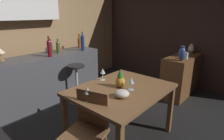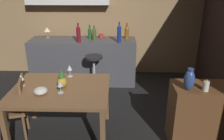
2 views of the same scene
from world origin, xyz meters
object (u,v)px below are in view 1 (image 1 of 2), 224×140
object	(u,v)px
sideboard_cabinet	(181,75)
cup_white	(48,50)
wine_bottle_green	(51,47)
wine_bottle_olive	(58,46)
wine_glass_left	(131,81)
counter_lamp	(0,51)
bar_stool	(77,82)
wine_glass_center	(88,91)
wine_bottle_cobalt	(83,42)
wine_glass_right	(103,71)
vase_ceramic_ivory	(191,49)
pineapple_centerpiece	(120,80)
cup_red	(59,49)
pillar_candle_tall	(183,51)
chair_near_window	(87,129)
dining_table	(121,94)
fruit_bowl	(122,94)
wine_bottle_ruby	(49,48)
pillar_candle_short	(186,56)
wine_bottle_amber	(79,42)
vase_ceramic_blue	(182,54)

from	to	relation	value
sideboard_cabinet	cup_white	distance (m)	2.80
wine_bottle_green	wine_bottle_olive	distance (m)	0.14
wine_glass_left	counter_lamp	size ratio (longest dim) A/B	0.76
wine_glass_left	bar_stool	bearing A→B (deg)	79.66
wine_glass_center	wine_bottle_cobalt	distance (m)	2.03
wine_glass_right	wine_bottle_green	distance (m)	1.52
wine_glass_right	vase_ceramic_ivory	bearing A→B (deg)	-10.74
pineapple_centerpiece	vase_ceramic_ivory	world-z (taller)	vase_ceramic_ivory
counter_lamp	vase_ceramic_ivory	xyz separation A→B (m)	(3.07, -2.01, -0.15)
cup_red	cup_white	bearing A→B (deg)	171.74
wine_glass_center	pillar_candle_tall	xyz separation A→B (m)	(2.60, -0.05, 0.05)
wine_glass_right	cup_red	distance (m)	1.64
bar_stool	wine_bottle_cobalt	world-z (taller)	wine_bottle_cobalt
sideboard_cabinet	chair_near_window	world-z (taller)	chair_near_window
sideboard_cabinet	wine_glass_center	world-z (taller)	wine_glass_center
dining_table	pillar_candle_tall	world-z (taller)	pillar_candle_tall
vase_ceramic_ivory	bar_stool	bearing A→B (deg)	146.67
fruit_bowl	cup_white	world-z (taller)	cup_white
wine_bottle_olive	sideboard_cabinet	bearing A→B (deg)	-47.39
wine_bottle_cobalt	cup_red	world-z (taller)	wine_bottle_cobalt
wine_glass_left	pineapple_centerpiece	size ratio (longest dim) A/B	0.67
fruit_bowl	pineapple_centerpiece	bearing A→B (deg)	42.57
wine_glass_center	wine_bottle_ruby	world-z (taller)	wine_bottle_ruby
wine_glass_center	wine_bottle_green	bearing A→B (deg)	69.67
wine_bottle_green	wine_glass_center	bearing A→B (deg)	-110.33
chair_near_window	pillar_candle_tall	size ratio (longest dim) A/B	4.34
chair_near_window	wine_bottle_cobalt	xyz separation A→B (m)	(1.36, 1.66, 0.59)
pillar_candle_short	wine_bottle_cobalt	bearing A→B (deg)	119.28
wine_bottle_olive	pillar_candle_short	bearing A→B (deg)	-52.76
pineapple_centerpiece	vase_ceramic_ivory	size ratio (longest dim) A/B	1.22
bar_stool	cup_red	size ratio (longest dim) A/B	5.78
counter_lamp	pillar_candle_short	bearing A→B (deg)	-40.73
wine_glass_center	pillar_candle_tall	distance (m)	2.60
vase_ceramic_ivory	pineapple_centerpiece	bearing A→B (deg)	177.67
sideboard_cabinet	wine_glass_left	bearing A→B (deg)	-177.95
pineapple_centerpiece	wine_bottle_amber	size ratio (longest dim) A/B	0.76
chair_near_window	wine_glass_center	distance (m)	0.39
cup_white	bar_stool	bearing A→B (deg)	-79.00
vase_ceramic_ivory	wine_bottle_green	bearing A→B (deg)	138.44
wine_glass_right	cup_red	world-z (taller)	cup_red
wine_glass_left	pineapple_centerpiece	world-z (taller)	pineapple_centerpiece
wine_glass_right	sideboard_cabinet	bearing A→B (deg)	-12.74
sideboard_cabinet	wine_bottle_amber	xyz separation A→B (m)	(-1.07, 1.97, 0.63)
chair_near_window	pillar_candle_short	size ratio (longest dim) A/B	6.00
chair_near_window	vase_ceramic_ivory	bearing A→B (deg)	-0.58
wine_glass_right	wine_bottle_ruby	xyz separation A→B (m)	(-0.07, 1.25, 0.20)
sideboard_cabinet	fruit_bowl	distance (m)	2.20
dining_table	fruit_bowl	size ratio (longest dim) A/B	7.42
wine_glass_left	wine_bottle_amber	bearing A→B (deg)	67.02
vase_ceramic_blue	vase_ceramic_ivory	size ratio (longest dim) A/B	1.37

